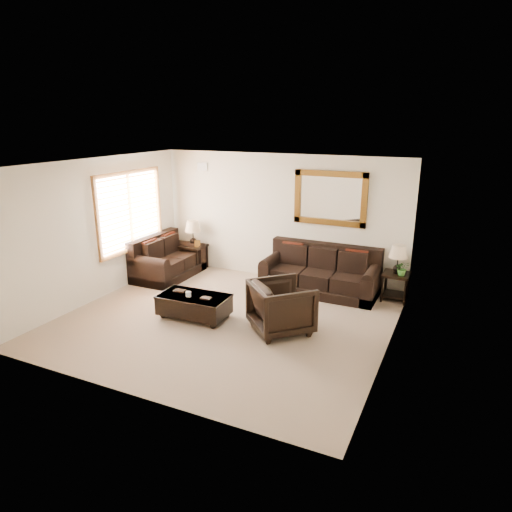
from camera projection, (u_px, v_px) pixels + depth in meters
The scene contains 11 objects.
room at pixel (224, 246), 7.61m from camera, with size 5.51×5.01×2.71m.
window at pixel (130, 211), 9.43m from camera, with size 0.07×1.96×1.66m.
mirror at pixel (330, 198), 9.17m from camera, with size 1.50×0.06×1.10m.
air_vent at pixel (202, 167), 10.24m from camera, with size 0.25×0.02×0.18m, color #999999.
sofa at pixel (321, 275), 9.24m from camera, with size 2.30×0.99×0.94m.
loveseat at pixel (166, 262), 10.13m from camera, with size 0.97×1.63×0.92m.
end_table_left at pixel (193, 238), 10.52m from camera, with size 0.52×0.52×1.15m.
end_table_right at pixel (397, 265), 8.69m from camera, with size 0.50×0.50×1.10m.
coffee_table at pixel (194, 304), 8.03m from camera, with size 1.26×0.71×0.52m.
armchair at pixel (281, 304), 7.47m from camera, with size 0.91×0.85×0.94m, color black.
potted_plant at pixel (402, 270), 8.58m from camera, with size 0.26×0.29×0.22m, color #2F6221.
Camera 1 is at (3.59, -6.42, 3.39)m, focal length 32.00 mm.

